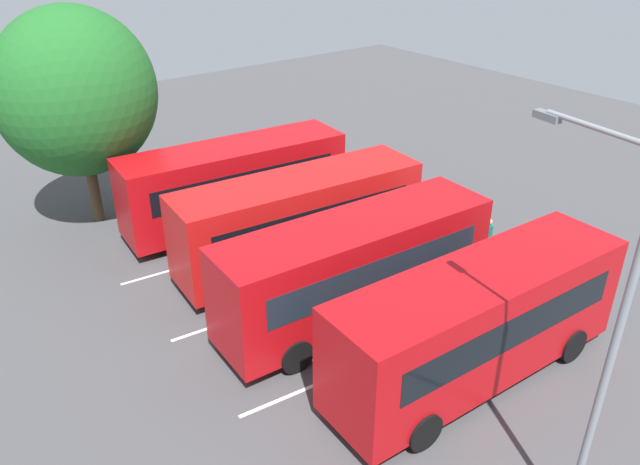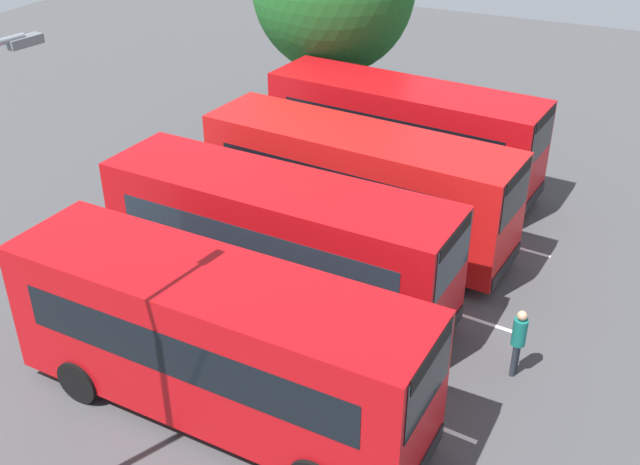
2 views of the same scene
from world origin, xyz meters
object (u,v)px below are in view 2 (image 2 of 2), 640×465
(bus_far_right, at_px, (404,132))
(bus_center_left, at_px, (279,240))
(pedestrian, at_px, (519,337))
(bus_far_left, at_px, (218,341))
(bus_center_right, at_px, (359,184))

(bus_far_right, bearing_deg, bus_center_left, -87.43)
(bus_center_left, distance_m, bus_far_right, 7.93)
(bus_far_right, xyz_separation_m, pedestrian, (5.68, -8.15, -0.85))
(bus_far_left, height_order, bus_center_left, same)
(pedestrian, bearing_deg, bus_far_right, -48.47)
(bus_center_right, relative_size, bus_far_right, 1.00)
(bus_far_left, bearing_deg, pedestrian, 38.89)
(bus_center_right, height_order, bus_far_right, same)
(bus_center_right, bearing_deg, bus_center_left, -93.07)
(bus_center_left, bearing_deg, bus_center_right, 84.87)
(bus_center_left, distance_m, pedestrian, 6.16)
(bus_center_right, distance_m, pedestrian, 6.85)
(pedestrian, bearing_deg, bus_center_right, -28.97)
(bus_center_left, bearing_deg, pedestrian, 1.40)
(bus_center_right, height_order, pedestrian, bus_center_right)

